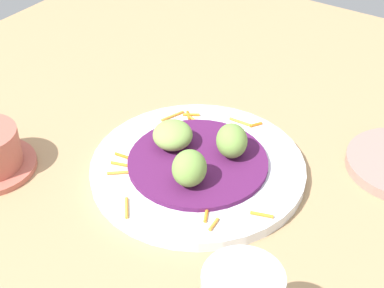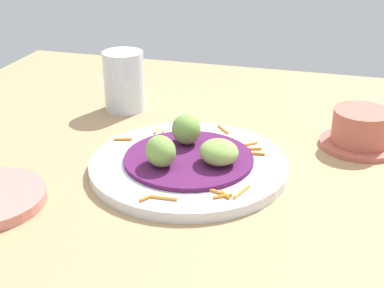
{
  "view_description": "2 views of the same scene",
  "coord_description": "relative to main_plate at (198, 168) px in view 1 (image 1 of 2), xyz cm",
  "views": [
    {
      "loc": [
        52.07,
        33.33,
        49.78
      ],
      "look_at": [
        4.52,
        1.36,
        6.23
      ],
      "focal_mm": 53.18,
      "sensor_mm": 36.0,
      "label": 1
    },
    {
      "loc": [
        -61.72,
        -16.81,
        38.14
      ],
      "look_at": [
        5.2,
        1.97,
        5.76
      ],
      "focal_mm": 51.7,
      "sensor_mm": 36.0,
      "label": 2
    }
  ],
  "objects": [
    {
      "name": "guac_scoop_right",
      "position": [
        -3.48,
        2.89,
        3.44
      ],
      "size": [
        6.46,
        6.16,
        4.15
      ],
      "primitive_type": "ellipsoid",
      "rotation": [
        0.0,
        0.0,
        0.58
      ],
      "color": "#759E47",
      "rests_on": "cabbage_bed"
    },
    {
      "name": "table_surface",
      "position": [
        -4.52,
        -2.26,
        -1.73
      ],
      "size": [
        110.0,
        110.0,
        2.0
      ],
      "primitive_type": "cube",
      "color": "tan",
      "rests_on": "ground"
    },
    {
      "name": "main_plate",
      "position": [
        0.0,
        0.0,
        0.0
      ],
      "size": [
        27.79,
        27.79,
        1.45
      ],
      "primitive_type": "cylinder",
      "color": "silver",
      "rests_on": "table_surface"
    },
    {
      "name": "carrot_garnish",
      "position": [
        -0.08,
        -2.35,
        0.93
      ],
      "size": [
        25.59,
        22.79,
        0.4
      ],
      "color": "orange",
      "rests_on": "main_plate"
    },
    {
      "name": "cabbage_bed",
      "position": [
        0.0,
        -0.0,
        1.05
      ],
      "size": [
        18.1,
        18.1,
        0.64
      ],
      "primitive_type": "cylinder",
      "color": "#51194C",
      "rests_on": "main_plate"
    },
    {
      "name": "guac_scoop_left",
      "position": [
        -0.76,
        -4.46,
        3.01
      ],
      "size": [
        7.62,
        7.55,
        3.27
      ],
      "primitive_type": "ellipsoid",
      "rotation": [
        0.0,
        0.0,
        0.64
      ],
      "color": "#84A851",
      "rests_on": "cabbage_bed"
    },
    {
      "name": "guac_scoop_center",
      "position": [
        4.24,
        1.57,
        3.59
      ],
      "size": [
        6.01,
        5.72,
        4.43
      ],
      "primitive_type": "ellipsoid",
      "rotation": [
        0.0,
        0.0,
        3.54
      ],
      "color": "#759E47",
      "rests_on": "cabbage_bed"
    }
  ]
}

